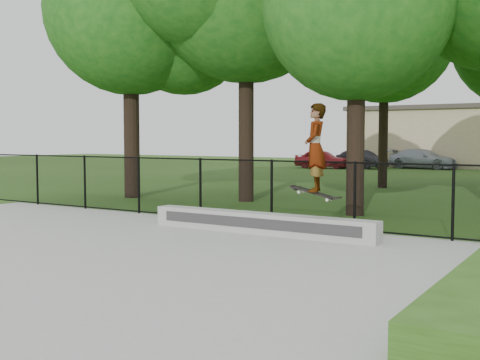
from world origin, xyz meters
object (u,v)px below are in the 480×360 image
Objects in this scene: car_c at (423,159)px; skater_airborne at (315,149)px; grind_ledge at (260,223)px; car_a at (322,159)px; car_b at (362,159)px.

car_c is 2.20× the size of skater_airborne.
car_c is at bearing 98.94° from grind_ledge.
grind_ledge is at bearing -160.33° from car_c.
car_a is 6.66m from car_c.
skater_airborne is at bearing -136.97° from car_b.
skater_airborne is at bearing -157.92° from car_c.
car_c is 30.37m from skater_airborne.
car_b is 29.66m from skater_airborne.
skater_airborne is at bearing -4.64° from grind_ledge.
skater_airborne is (5.97, -29.76, 1.17)m from car_c.
car_a is at bearing 143.52° from car_b.
car_b is at bearing -64.44° from car_a.
skater_airborne is (1.31, -0.11, 1.55)m from grind_ledge.
car_b is 4.02m from car_c.
car_b is (2.30, 1.30, -0.01)m from car_a.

